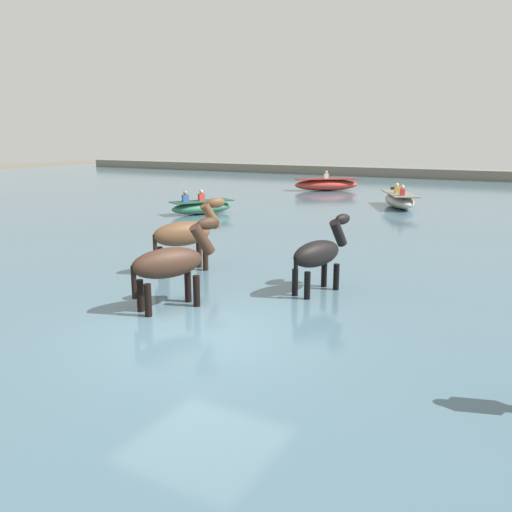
# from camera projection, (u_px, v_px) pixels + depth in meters

# --- Properties ---
(ground_plane) EXTENTS (120.00, 120.00, 0.00)m
(ground_plane) POSITION_uv_depth(u_px,v_px,m) (204.00, 353.00, 8.97)
(ground_plane) COLOR #666051
(water_surface) EXTENTS (90.00, 90.00, 0.37)m
(water_surface) POSITION_uv_depth(u_px,v_px,m) (375.00, 243.00, 17.43)
(water_surface) COLOR #476675
(water_surface) RESTS_ON ground
(horse_lead_black) EXTENTS (0.85, 1.83, 1.99)m
(horse_lead_black) POSITION_uv_depth(u_px,v_px,m) (319.00, 255.00, 11.08)
(horse_lead_black) COLOR black
(horse_lead_black) RESTS_ON ground
(horse_trailing_bay) EXTENTS (1.25, 1.90, 2.15)m
(horse_trailing_bay) POSITION_uv_depth(u_px,v_px,m) (185.00, 235.00, 12.80)
(horse_trailing_bay) COLOR brown
(horse_trailing_bay) RESTS_ON ground
(horse_flank_dark_bay) EXTENTS (1.13, 1.87, 2.09)m
(horse_flank_dark_bay) POSITION_uv_depth(u_px,v_px,m) (172.00, 265.00, 10.01)
(horse_flank_dark_bay) COLOR #382319
(horse_flank_dark_bay) RESTS_ON ground
(boat_near_port) EXTENTS (2.63, 3.76, 1.15)m
(boat_near_port) POSITION_uv_depth(u_px,v_px,m) (399.00, 200.00, 24.71)
(boat_near_port) COLOR #B2AD9E
(boat_near_port) RESTS_ON water_surface
(boat_near_starboard) EXTENTS (2.24, 2.90, 1.06)m
(boat_near_starboard) POSITION_uv_depth(u_px,v_px,m) (202.00, 207.00, 22.59)
(boat_near_starboard) COLOR #337556
(boat_near_starboard) RESTS_ON water_surface
(boat_distant_east) EXTENTS (3.97, 3.44, 1.23)m
(boat_distant_east) POSITION_uv_depth(u_px,v_px,m) (326.00, 185.00, 32.47)
(boat_distant_east) COLOR #BC382D
(boat_distant_east) RESTS_ON water_surface
(far_shoreline) EXTENTS (80.00, 2.40, 1.14)m
(far_shoreline) POSITION_uv_depth(u_px,v_px,m) (478.00, 177.00, 40.74)
(far_shoreline) COLOR #706B5B
(far_shoreline) RESTS_ON ground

